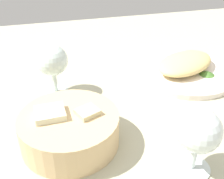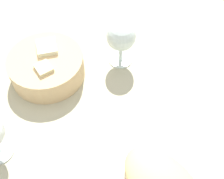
{
  "view_description": "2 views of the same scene",
  "coord_description": "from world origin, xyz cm",
  "views": [
    {
      "loc": [
        21.32,
        46.99,
        36.27
      ],
      "look_at": [
        7.18,
        -5.11,
        3.11
      ],
      "focal_mm": 43.6,
      "sensor_mm": 36.0,
      "label": 1
    },
    {
      "loc": [
        -29.71,
        0.11,
        57.13
      ],
      "look_at": [
        6.61,
        -7.45,
        5.63
      ],
      "focal_mm": 45.21,
      "sensor_mm": 36.0,
      "label": 2
    }
  ],
  "objects": [
    {
      "name": "bread_basket",
      "position": [
        18.74,
        6.62,
        3.26
      ],
      "size": [
        18.63,
        18.63,
        7.47
      ],
      "color": "#D7B482",
      "rests_on": "ground_plane"
    },
    {
      "name": "ground_plane",
      "position": [
        0.0,
        0.0,
        -1.0
      ],
      "size": [
        140.0,
        140.0,
        2.0
      ],
      "primitive_type": "cube",
      "color": "#B2AF91"
    },
    {
      "name": "wine_glass_near",
      "position": [
        19.72,
        -12.58,
        8.21
      ],
      "size": [
        7.35,
        7.35,
        12.39
      ],
      "color": "silver",
      "rests_on": "ground_plane"
    }
  ]
}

